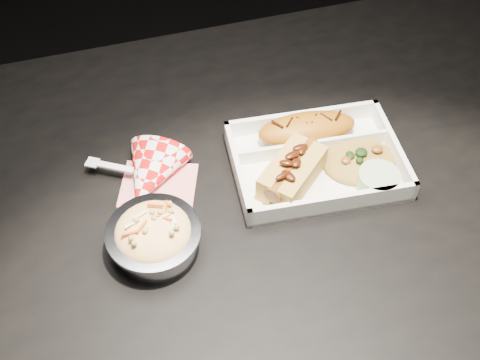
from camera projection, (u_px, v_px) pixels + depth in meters
name	position (u px, v px, depth m)	size (l,w,h in m)	color
dining_table	(268.00, 220.00, 0.97)	(1.20, 0.80, 0.75)	black
food_tray	(316.00, 163.00, 0.91)	(0.26, 0.20, 0.04)	white
fried_pastry	(307.00, 129.00, 0.93)	(0.15, 0.06, 0.04)	#9E5A0F
hotdog	(292.00, 171.00, 0.87)	(0.12, 0.12, 0.06)	gold
fried_rice_mound	(360.00, 156.00, 0.90)	(0.11, 0.09, 0.03)	#AB8131
cupcake_liner	(378.00, 181.00, 0.87)	(0.06, 0.06, 0.03)	#A3BE90
foil_coleslaw_cup	(154.00, 236.00, 0.80)	(0.13, 0.13, 0.07)	silver
napkin_fork	(150.00, 176.00, 0.89)	(0.17, 0.15, 0.10)	red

